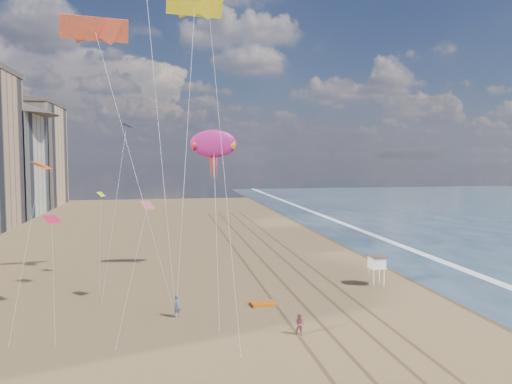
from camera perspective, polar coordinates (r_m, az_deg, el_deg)
wet_sand at (r=71.29m, az=14.56°, el=-6.60°), size 260.00×260.00×0.00m
foam at (r=73.14m, az=17.57°, el=-6.39°), size 260.00×260.00×0.00m
tracks at (r=56.64m, az=3.50°, el=-9.27°), size 7.68×120.00×0.01m
lifeguard_stand at (r=52.51m, az=13.65°, el=-7.83°), size 1.69×1.69×3.06m
grounded_kite at (r=45.11m, az=0.81°, el=-12.65°), size 2.28×1.59×0.24m
show_kite at (r=56.71m, az=-4.87°, el=5.48°), size 4.87×10.49×24.04m
kite_flyer_a at (r=42.27m, az=-8.97°, el=-12.75°), size 0.79×0.75×1.82m
kite_flyer_b at (r=38.04m, az=5.00°, el=-14.84°), size 0.96×0.89×1.59m
small_kites at (r=47.62m, az=-16.62°, el=4.34°), size 16.59×14.34×17.80m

